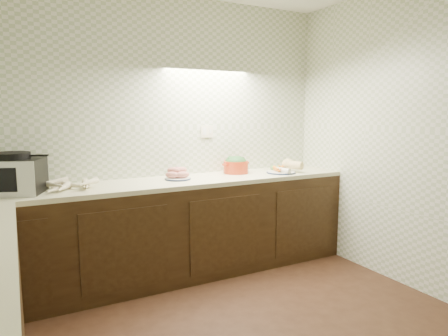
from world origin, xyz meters
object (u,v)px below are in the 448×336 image
parsnip_pile (79,184)px  toaster_oven (11,175)px  onion_bowl (178,173)px  dutch_oven (236,165)px  veg_plate (284,167)px  sweet_potato_plate (177,175)px

parsnip_pile → toaster_oven: bearing=175.8°
onion_bowl → dutch_oven: (0.61, -0.04, 0.05)m
onion_bowl → veg_plate: bearing=-11.1°
sweet_potato_plate → veg_plate: bearing=-5.0°
parsnip_pile → dutch_oven: 1.53m
dutch_oven → veg_plate: dutch_oven is taller
dutch_oven → parsnip_pile: bearing=173.7°
parsnip_pile → onion_bowl: 0.93m
toaster_oven → sweet_potato_plate: toaster_oven is taller
parsnip_pile → veg_plate: (2.00, -0.05, 0.01)m
onion_bowl → veg_plate: (1.08, -0.21, 0.01)m
dutch_oven → veg_plate: bearing=-31.7°
parsnip_pile → onion_bowl: bearing=10.1°
sweet_potato_plate → veg_plate: size_ratio=0.67×
sweet_potato_plate → dutch_oven: (0.66, 0.08, 0.04)m
parsnip_pile → veg_plate: bearing=-1.4°
onion_bowl → dutch_oven: bearing=-3.4°
toaster_oven → dutch_oven: toaster_oven is taller
onion_bowl → dutch_oven: 0.61m
sweet_potato_plate → dutch_oven: dutch_oven is taller
sweet_potato_plate → onion_bowl: sweet_potato_plate is taller
veg_plate → sweet_potato_plate: bearing=175.0°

